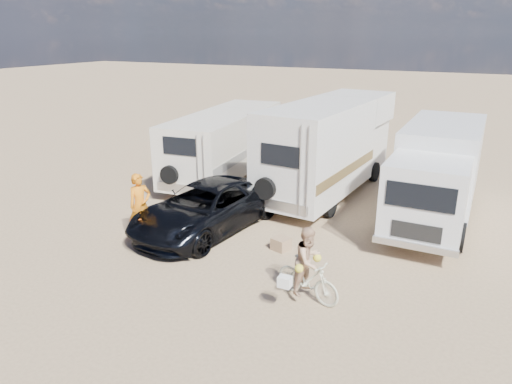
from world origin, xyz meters
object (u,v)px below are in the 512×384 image
at_px(rv_main, 329,148).
at_px(dark_suv, 206,208).
at_px(crate, 281,244).
at_px(rider_woman, 308,267).
at_px(box_truck, 436,175).
at_px(cooler, 242,212).
at_px(rv_left, 225,146).
at_px(bike_man, 142,226).
at_px(rider_man, 141,210).
at_px(bike_woman, 308,279).

relative_size(rv_main, dark_suv, 1.47).
bearing_deg(rv_main, dark_suv, -108.59).
bearing_deg(crate, dark_suv, 174.05).
xyz_separation_m(dark_suv, rider_woman, (4.23, -2.40, 0.07)).
bearing_deg(rider_woman, crate, 52.42).
xyz_separation_m(box_truck, dark_suv, (-6.25, -4.03, -0.78)).
height_order(rv_main, cooler, rv_main).
xyz_separation_m(rv_left, bike_man, (0.96, -6.71, -0.93)).
bearing_deg(bike_man, crate, -48.37).
distance_m(rider_man, rider_woman, 5.62).
distance_m(rv_main, bike_woman, 7.91).
height_order(rv_main, rv_left, rv_main).
bearing_deg(box_truck, rv_main, 164.89).
relative_size(dark_suv, crate, 11.90).
height_order(box_truck, rider_woman, box_truck).
xyz_separation_m(rider_woman, cooler, (-3.64, 3.70, -0.57)).
bearing_deg(cooler, rv_main, 63.98).
height_order(box_truck, crate, box_truck).
distance_m(rider_woman, cooler, 5.22).
bearing_deg(rv_left, rider_woman, -55.26).
bearing_deg(rv_main, bike_woman, -70.25).
height_order(bike_man, bike_woman, bike_woman).
bearing_deg(box_truck, crate, -128.80).
height_order(rv_left, bike_man, rv_left).
relative_size(dark_suv, rider_man, 2.83).
bearing_deg(rv_left, cooler, -59.71).
height_order(bike_woman, rider_man, rider_man).
bearing_deg(bike_woman, rv_left, 56.45).
bearing_deg(rider_man, box_truck, -29.04).
bearing_deg(rider_woman, bike_woman, -163.94).
distance_m(cooler, crate, 2.61).
relative_size(box_truck, crate, 16.26).
height_order(rv_left, crate, rv_left).
bearing_deg(box_truck, dark_suv, -146.29).
relative_size(rider_man, cooler, 3.14).
bearing_deg(rider_man, cooler, -9.51).
bearing_deg(cooler, bike_woman, -47.68).
bearing_deg(bike_man, bike_woman, -74.61).
height_order(rv_main, dark_suv, rv_main).
xyz_separation_m(box_truck, cooler, (-5.66, -2.74, -1.28)).
relative_size(box_truck, bike_woman, 4.27).
xyz_separation_m(rv_main, rider_man, (-3.60, -6.64, -0.81)).
height_order(rv_main, crate, rv_main).
bearing_deg(box_truck, cooler, -153.32).
distance_m(rv_main, rv_left, 4.57).
xyz_separation_m(rv_main, cooler, (-1.70, -3.87, -1.51)).
bearing_deg(rider_woman, dark_suv, 76.51).
distance_m(bike_man, cooler, 3.37).
xyz_separation_m(rv_main, crate, (0.38, -5.44, -1.57)).
bearing_deg(bike_woman, rv_main, 30.43).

